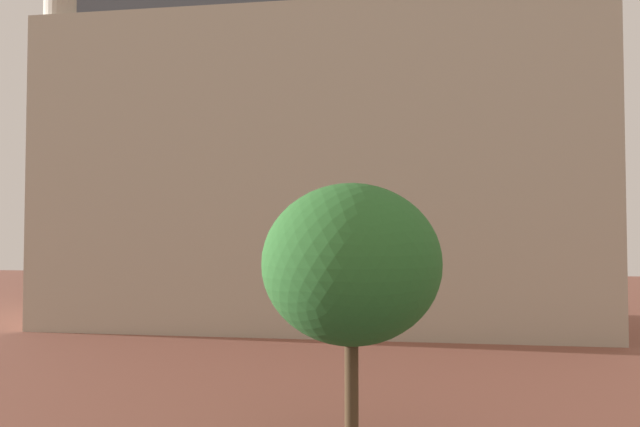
{
  "coord_description": "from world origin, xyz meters",
  "views": [
    {
      "loc": [
        1.88,
        -0.33,
        4.91
      ],
      "look_at": [
        0.27,
        11.0,
        5.31
      ],
      "focal_mm": 32.18,
      "sensor_mm": 36.0,
      "label": 1
    }
  ],
  "objects": [
    {
      "name": "tree_curb_far",
      "position": [
        0.79,
        12.24,
        4.23
      ],
      "size": [
        3.94,
        3.94,
        6.02
      ],
      "color": "#4C3823",
      "rests_on": "ground_plane"
    },
    {
      "name": "landmark_building",
      "position": [
        -2.43,
        31.23,
        9.8
      ],
      "size": [
        28.64,
        10.81,
        32.13
      ],
      "color": "#B2A893",
      "rests_on": "ground_plane"
    }
  ]
}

